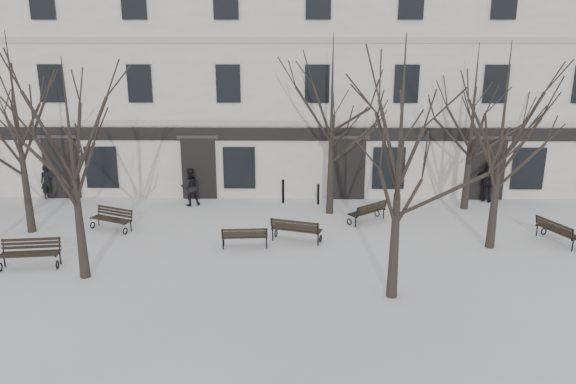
{
  "coord_description": "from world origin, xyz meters",
  "views": [
    {
      "loc": [
        1.01,
        -17.58,
        7.87
      ],
      "look_at": [
        0.75,
        3.0,
        1.78
      ],
      "focal_mm": 35.0,
      "sensor_mm": 36.0,
      "label": 1
    }
  ],
  "objects_px": {
    "tree_2": "(400,140)",
    "bench_2": "(296,229)",
    "bench_5": "(557,231)",
    "bench_0": "(30,252)",
    "bench_3": "(112,218)",
    "bench_1": "(245,236)",
    "tree_3": "(503,123)",
    "tree_1": "(71,145)",
    "bench_4": "(368,211)"
  },
  "relations": [
    {
      "from": "bench_2",
      "to": "bench_5",
      "type": "bearing_deg",
      "value": -162.73
    },
    {
      "from": "bench_0",
      "to": "tree_3",
      "type": "bearing_deg",
      "value": -0.27
    },
    {
      "from": "bench_2",
      "to": "bench_3",
      "type": "bearing_deg",
      "value": 7.42
    },
    {
      "from": "tree_3",
      "to": "tree_1",
      "type": "bearing_deg",
      "value": -168.92
    },
    {
      "from": "bench_5",
      "to": "bench_2",
      "type": "bearing_deg",
      "value": 67.63
    },
    {
      "from": "bench_1",
      "to": "bench_3",
      "type": "distance_m",
      "value": 5.82
    },
    {
      "from": "tree_2",
      "to": "bench_1",
      "type": "xyz_separation_m",
      "value": [
        -4.78,
        3.83,
        -4.37
      ]
    },
    {
      "from": "tree_3",
      "to": "bench_4",
      "type": "relative_size",
      "value": 4.24
    },
    {
      "from": "bench_0",
      "to": "bench_3",
      "type": "xyz_separation_m",
      "value": [
        1.62,
        3.69,
        -0.05
      ]
    },
    {
      "from": "bench_4",
      "to": "tree_3",
      "type": "bearing_deg",
      "value": 107.36
    },
    {
      "from": "tree_1",
      "to": "bench_2",
      "type": "xyz_separation_m",
      "value": [
        6.9,
        3.19,
        -3.88
      ]
    },
    {
      "from": "tree_3",
      "to": "bench_5",
      "type": "height_order",
      "value": "tree_3"
    },
    {
      "from": "tree_3",
      "to": "bench_5",
      "type": "distance_m",
      "value": 4.94
    },
    {
      "from": "bench_0",
      "to": "bench_3",
      "type": "bearing_deg",
      "value": 59.1
    },
    {
      "from": "bench_3",
      "to": "bench_4",
      "type": "relative_size",
      "value": 1.05
    },
    {
      "from": "tree_2",
      "to": "tree_1",
      "type": "bearing_deg",
      "value": 172.73
    },
    {
      "from": "tree_2",
      "to": "bench_1",
      "type": "distance_m",
      "value": 7.52
    },
    {
      "from": "bench_4",
      "to": "bench_5",
      "type": "bearing_deg",
      "value": 121.89
    },
    {
      "from": "tree_1",
      "to": "bench_5",
      "type": "distance_m",
      "value": 17.47
    },
    {
      "from": "tree_3",
      "to": "bench_1",
      "type": "distance_m",
      "value": 10.0
    },
    {
      "from": "tree_3",
      "to": "bench_2",
      "type": "relative_size",
      "value": 3.74
    },
    {
      "from": "tree_3",
      "to": "bench_5",
      "type": "xyz_separation_m",
      "value": [
        2.64,
        0.44,
        -4.15
      ]
    },
    {
      "from": "bench_1",
      "to": "tree_3",
      "type": "bearing_deg",
      "value": 177.2
    },
    {
      "from": "bench_5",
      "to": "bench_1",
      "type": "bearing_deg",
      "value": 70.62
    },
    {
      "from": "bench_0",
      "to": "bench_4",
      "type": "distance_m",
      "value": 12.89
    },
    {
      "from": "tree_2",
      "to": "bench_1",
      "type": "height_order",
      "value": "tree_2"
    },
    {
      "from": "tree_2",
      "to": "bench_4",
      "type": "distance_m",
      "value": 8.0
    },
    {
      "from": "bench_0",
      "to": "bench_5",
      "type": "distance_m",
      "value": 18.99
    },
    {
      "from": "tree_3",
      "to": "bench_2",
      "type": "xyz_separation_m",
      "value": [
        -7.19,
        0.43,
        -4.12
      ]
    },
    {
      "from": "bench_0",
      "to": "bench_5",
      "type": "xyz_separation_m",
      "value": [
        18.84,
        2.42,
        -0.04
      ]
    },
    {
      "from": "tree_1",
      "to": "tree_3",
      "type": "distance_m",
      "value": 14.36
    },
    {
      "from": "tree_1",
      "to": "tree_2",
      "type": "height_order",
      "value": "tree_2"
    },
    {
      "from": "bench_4",
      "to": "bench_0",
      "type": "bearing_deg",
      "value": -18.38
    },
    {
      "from": "bench_4",
      "to": "bench_3",
      "type": "bearing_deg",
      "value": -34.21
    },
    {
      "from": "bench_3",
      "to": "bench_0",
      "type": "bearing_deg",
      "value": -89.82
    },
    {
      "from": "tree_3",
      "to": "bench_0",
      "type": "xyz_separation_m",
      "value": [
        -16.2,
        -1.98,
        -4.11
      ]
    },
    {
      "from": "bench_5",
      "to": "bench_3",
      "type": "bearing_deg",
      "value": 63.37
    },
    {
      "from": "bench_0",
      "to": "bench_3",
      "type": "height_order",
      "value": "bench_0"
    },
    {
      "from": "tree_2",
      "to": "bench_2",
      "type": "xyz_separation_m",
      "value": [
        -2.89,
        4.44,
        -4.31
      ]
    },
    {
      "from": "bench_0",
      "to": "bench_2",
      "type": "xyz_separation_m",
      "value": [
        9.01,
        2.41,
        -0.01
      ]
    },
    {
      "from": "tree_1",
      "to": "bench_0",
      "type": "height_order",
      "value": "tree_1"
    },
    {
      "from": "tree_2",
      "to": "bench_5",
      "type": "height_order",
      "value": "tree_2"
    },
    {
      "from": "tree_1",
      "to": "bench_1",
      "type": "distance_m",
      "value": 6.87
    },
    {
      "from": "bench_3",
      "to": "bench_4",
      "type": "height_order",
      "value": "bench_4"
    },
    {
      "from": "tree_2",
      "to": "bench_4",
      "type": "height_order",
      "value": "tree_2"
    },
    {
      "from": "tree_1",
      "to": "bench_4",
      "type": "distance_m",
      "value": 11.96
    },
    {
      "from": "bench_2",
      "to": "bench_3",
      "type": "distance_m",
      "value": 7.5
    },
    {
      "from": "tree_2",
      "to": "bench_4",
      "type": "bearing_deg",
      "value": 89.07
    },
    {
      "from": "tree_2",
      "to": "bench_3",
      "type": "relative_size",
      "value": 4.19
    },
    {
      "from": "bench_4",
      "to": "bench_1",
      "type": "bearing_deg",
      "value": -9.13
    }
  ]
}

